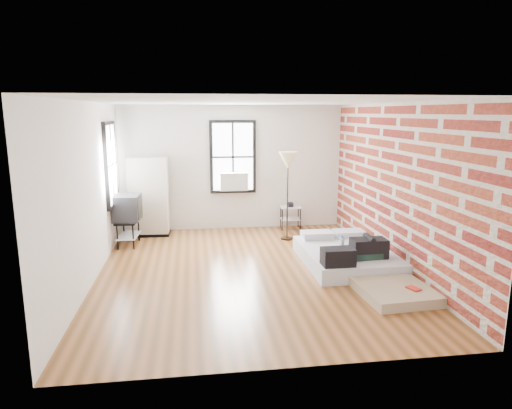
{
  "coord_description": "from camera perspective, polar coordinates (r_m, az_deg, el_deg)",
  "views": [
    {
      "loc": [
        -0.9,
        -7.26,
        2.64
      ],
      "look_at": [
        0.15,
        0.3,
        1.09
      ],
      "focal_mm": 32.0,
      "sensor_mm": 36.0,
      "label": 1
    }
  ],
  "objects": [
    {
      "name": "ground",
      "position": [
        7.77,
        -0.83,
        -8.36
      ],
      "size": [
        6.0,
        6.0,
        0.0
      ],
      "primitive_type": "plane",
      "color": "brown",
      "rests_on": "ground"
    },
    {
      "name": "room_shell",
      "position": [
        7.76,
        0.5,
        4.8
      ],
      "size": [
        5.02,
        6.02,
        2.8
      ],
      "color": "silver",
      "rests_on": "ground"
    },
    {
      "name": "mattress_main",
      "position": [
        8.23,
        11.25,
        -6.16
      ],
      "size": [
        1.49,
        2.01,
        0.64
      ],
      "rotation": [
        0.0,
        0.0,
        0.0
      ],
      "color": "silver",
      "rests_on": "ground"
    },
    {
      "name": "mattress_bare",
      "position": [
        7.5,
        14.79,
        -8.53
      ],
      "size": [
        1.12,
        1.95,
        0.41
      ],
      "rotation": [
        0.0,
        0.0,
        0.07
      ],
      "color": "tan",
      "rests_on": "ground"
    },
    {
      "name": "wardrobe",
      "position": [
        10.12,
        -13.27,
        0.96
      ],
      "size": [
        0.88,
        0.54,
        1.7
      ],
      "rotation": [
        0.0,
        0.0,
        -0.06
      ],
      "color": "black",
      "rests_on": "ground"
    },
    {
      "name": "side_table",
      "position": [
        10.46,
        4.34,
        -0.86
      ],
      "size": [
        0.5,
        0.41,
        0.62
      ],
      "rotation": [
        0.0,
        0.0,
        -0.08
      ],
      "color": "black",
      "rests_on": "ground"
    },
    {
      "name": "floor_lamp",
      "position": [
        9.41,
        4.01,
        5.04
      ],
      "size": [
        0.4,
        0.4,
        1.84
      ],
      "color": "black",
      "rests_on": "ground"
    },
    {
      "name": "tv_stand",
      "position": [
        9.43,
        -15.79,
        -0.6
      ],
      "size": [
        0.55,
        0.75,
        1.03
      ],
      "rotation": [
        0.0,
        0.0,
        -0.06
      ],
      "color": "black",
      "rests_on": "ground"
    }
  ]
}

